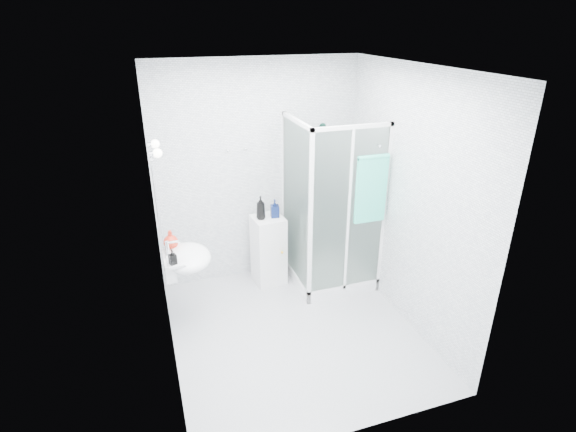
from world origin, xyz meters
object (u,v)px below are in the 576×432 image
object	(u,v)px
storage_cabinet	(269,250)
soap_dispenser_orange	(171,239)
shower_enclosure	(326,250)
wall_basin	(185,259)
shampoo_bottle_a	(261,208)
soap_dispenser_black	(172,257)
shampoo_bottle_b	(275,208)
hand_towel	(371,188)

from	to	relation	value
storage_cabinet	soap_dispenser_orange	distance (m)	1.32
storage_cabinet	soap_dispenser_orange	xyz separation A→B (m)	(-1.13, -0.44, 0.53)
shower_enclosure	storage_cabinet	distance (m)	0.69
soap_dispenser_orange	wall_basin	bearing A→B (deg)	-53.02
shampoo_bottle_a	soap_dispenser_orange	size ratio (longest dim) A/B	1.46
soap_dispenser_orange	soap_dispenser_black	xyz separation A→B (m)	(-0.01, -0.33, -0.02)
shower_enclosure	soap_dispenser_orange	world-z (taller)	shower_enclosure
shampoo_bottle_a	shampoo_bottle_b	size ratio (longest dim) A/B	1.30
shampoo_bottle_a	soap_dispenser_black	bearing A→B (deg)	-144.23
shampoo_bottle_a	hand_towel	bearing A→B (deg)	-32.76
wall_basin	soap_dispenser_black	xyz separation A→B (m)	(-0.12, -0.19, 0.14)
storage_cabinet	shampoo_bottle_b	bearing A→B (deg)	-6.33
wall_basin	shampoo_bottle_a	distance (m)	1.11
shower_enclosure	wall_basin	world-z (taller)	shower_enclosure
storage_cabinet	shampoo_bottle_b	size ratio (longest dim) A/B	4.01
shower_enclosure	hand_towel	size ratio (longest dim) A/B	2.69
shower_enclosure	shampoo_bottle_b	xyz separation A→B (m)	(-0.55, 0.26, 0.50)
storage_cabinet	shampoo_bottle_a	size ratio (longest dim) A/B	3.08
hand_towel	soap_dispenser_orange	world-z (taller)	hand_towel
shampoo_bottle_b	hand_towel	bearing A→B (deg)	-37.76
hand_towel	soap_dispenser_black	xyz separation A→B (m)	(-2.09, -0.10, -0.40)
storage_cabinet	wall_basin	bearing A→B (deg)	-155.61
shower_enclosure	soap_dispenser_orange	xyz separation A→B (m)	(-1.76, -0.17, 0.51)
shampoo_bottle_b	soap_dispenser_orange	size ratio (longest dim) A/B	1.12
shampoo_bottle_a	soap_dispenser_black	size ratio (longest dim) A/B	1.92
soap_dispenser_orange	soap_dispenser_black	distance (m)	0.33
soap_dispenser_black	shampoo_bottle_b	bearing A→B (deg)	32.00
wall_basin	shampoo_bottle_b	size ratio (longest dim) A/B	2.66
shower_enclosure	soap_dispenser_black	xyz separation A→B (m)	(-1.78, -0.50, 0.49)
shower_enclosure	shampoo_bottle_a	xyz separation A→B (m)	(-0.72, 0.26, 0.54)
shower_enclosure	soap_dispenser_orange	size ratio (longest dim) A/B	10.65
wall_basin	soap_dispenser_orange	xyz separation A→B (m)	(-0.11, 0.15, 0.16)
hand_towel	shampoo_bottle_a	size ratio (longest dim) A/B	2.70
shampoo_bottle_a	shampoo_bottle_b	xyz separation A→B (m)	(0.17, 0.00, -0.03)
soap_dispenser_orange	shampoo_bottle_a	bearing A→B (deg)	22.37
shower_enclosure	hand_towel	xyz separation A→B (m)	(0.31, -0.40, 0.89)
storage_cabinet	soap_dispenser_black	size ratio (longest dim) A/B	5.92
shower_enclosure	soap_dispenser_black	bearing A→B (deg)	-164.17
shower_enclosure	shampoo_bottle_a	bearing A→B (deg)	160.22
soap_dispenser_black	shampoo_bottle_a	bearing A→B (deg)	35.77
wall_basin	hand_towel	size ratio (longest dim) A/B	0.75
hand_towel	soap_dispenser_black	bearing A→B (deg)	-177.17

